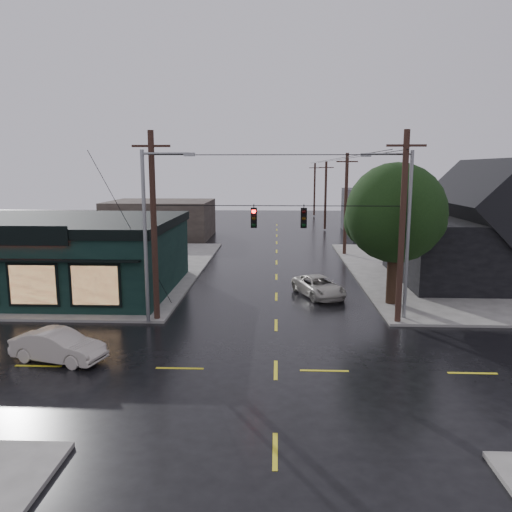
{
  "coord_description": "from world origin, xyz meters",
  "views": [
    {
      "loc": [
        0.0,
        -19.48,
        8.2
      ],
      "look_at": [
        -1.05,
        5.68,
        3.78
      ],
      "focal_mm": 35.0,
      "sensor_mm": 36.0,
      "label": 1
    }
  ],
  "objects_px": {
    "corner_tree": "(396,213)",
    "utility_pole_nw": "(157,321)",
    "utility_pole_ne": "(397,324)",
    "sedan_cream": "(58,346)",
    "suv_silver": "(319,286)"
  },
  "relations": [
    {
      "from": "utility_pole_ne",
      "to": "sedan_cream",
      "type": "xyz_separation_m",
      "value": [
        -15.87,
        -5.91,
        0.68
      ]
    },
    {
      "from": "sedan_cream",
      "to": "utility_pole_nw",
      "type": "bearing_deg",
      "value": -10.62
    },
    {
      "from": "utility_pole_nw",
      "to": "utility_pole_ne",
      "type": "xyz_separation_m",
      "value": [
        13.0,
        0.0,
        0.0
      ]
    },
    {
      "from": "utility_pole_nw",
      "to": "utility_pole_ne",
      "type": "height_order",
      "value": "same"
    },
    {
      "from": "utility_pole_nw",
      "to": "utility_pole_ne",
      "type": "distance_m",
      "value": 13.0
    },
    {
      "from": "corner_tree",
      "to": "suv_silver",
      "type": "distance_m",
      "value": 6.83
    },
    {
      "from": "corner_tree",
      "to": "utility_pole_nw",
      "type": "xyz_separation_m",
      "value": [
        -13.5,
        -3.73,
        -5.61
      ]
    },
    {
      "from": "utility_pole_nw",
      "to": "suv_silver",
      "type": "height_order",
      "value": "utility_pole_nw"
    },
    {
      "from": "utility_pole_ne",
      "to": "suv_silver",
      "type": "distance_m",
      "value": 6.88
    },
    {
      "from": "sedan_cream",
      "to": "suv_silver",
      "type": "xyz_separation_m",
      "value": [
        12.12,
        11.65,
        -0.03
      ]
    },
    {
      "from": "corner_tree",
      "to": "sedan_cream",
      "type": "relative_size",
      "value": 2.05
    },
    {
      "from": "suv_silver",
      "to": "sedan_cream",
      "type": "bearing_deg",
      "value": -157.02
    },
    {
      "from": "utility_pole_ne",
      "to": "corner_tree",
      "type": "bearing_deg",
      "value": 82.37
    },
    {
      "from": "suv_silver",
      "to": "utility_pole_ne",
      "type": "bearing_deg",
      "value": -77.76
    },
    {
      "from": "corner_tree",
      "to": "sedan_cream",
      "type": "xyz_separation_m",
      "value": [
        -16.37,
        -9.64,
        -4.93
      ]
    }
  ]
}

